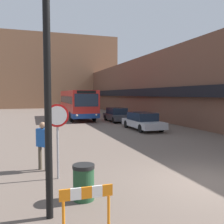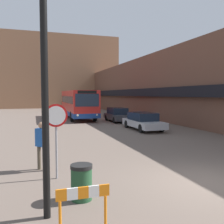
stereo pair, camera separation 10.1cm
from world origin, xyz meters
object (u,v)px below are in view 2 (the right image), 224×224
at_px(pedestrian, 42,141).
at_px(stop_sign, 56,125).
at_px(parked_car_middle, 118,115).
at_px(trash_bin, 81,182).
at_px(city_bus, 78,104).
at_px(construction_barricade, 83,200).
at_px(parked_car_front, 143,121).
at_px(street_lamp, 56,31).

bearing_deg(pedestrian, stop_sign, -23.73).
height_order(parked_car_middle, trash_bin, parked_car_middle).
xyz_separation_m(city_bus, pedestrian, (-4.71, -19.35, -0.68)).
bearing_deg(parked_car_middle, pedestrian, -118.24).
distance_m(city_bus, pedestrian, 19.93).
xyz_separation_m(parked_car_middle, pedestrian, (-8.06, -15.01, 0.36)).
height_order(parked_car_middle, stop_sign, stop_sign).
height_order(pedestrian, construction_barricade, pedestrian).
bearing_deg(city_bus, construction_barricade, -99.62).
relative_size(parked_car_front, stop_sign, 1.89).
height_order(city_bus, street_lamp, street_lamp).
distance_m(pedestrian, trash_bin, 3.22).
xyz_separation_m(stop_sign, trash_bin, (0.48, -1.90, -1.34)).
distance_m(parked_car_middle, trash_bin, 19.41).
relative_size(parked_car_middle, construction_barricade, 4.05).
bearing_deg(city_bus, parked_car_middle, -52.34).
bearing_deg(parked_car_middle, street_lamp, -112.62).
xyz_separation_m(pedestrian, trash_bin, (0.90, -3.03, -0.60)).
distance_m(parked_car_front, construction_barricade, 15.21).
distance_m(parked_car_middle, pedestrian, 17.04).
bearing_deg(street_lamp, stop_sign, 86.02).
relative_size(street_lamp, trash_bin, 7.17).
distance_m(parked_car_middle, stop_sign, 17.90).
relative_size(city_bus, pedestrian, 5.75).
relative_size(street_lamp, construction_barricade, 6.19).
relative_size(parked_car_front, construction_barricade, 4.29).
distance_m(city_bus, parked_car_front, 11.24).
xyz_separation_m(stop_sign, construction_barricade, (0.23, -3.46, -1.15)).
relative_size(parked_car_middle, street_lamp, 0.65).
xyz_separation_m(parked_car_middle, construction_barricade, (-7.41, -19.61, -0.05)).
height_order(street_lamp, construction_barricade, street_lamp).
bearing_deg(parked_car_middle, city_bus, 127.66).
relative_size(parked_car_middle, pedestrian, 2.48).
relative_size(city_bus, trash_bin, 10.86).
distance_m(city_bus, parked_car_middle, 5.59).
bearing_deg(trash_bin, construction_barricade, -99.23).
height_order(city_bus, trash_bin, city_bus).
relative_size(city_bus, stop_sign, 4.13).
xyz_separation_m(city_bus, parked_car_front, (3.35, -10.67, -1.06)).
bearing_deg(parked_car_front, pedestrian, -132.88).
relative_size(parked_car_front, street_lamp, 0.69).
xyz_separation_m(city_bus, parked_car_middle, (3.35, -4.34, -1.05)).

